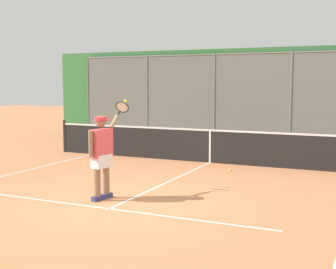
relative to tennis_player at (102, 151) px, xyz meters
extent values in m
plane|color=#C67A4C|center=(-0.51, 0.06, -0.95)|extent=(60.00, 60.00, 0.00)
cube|color=white|center=(-0.51, 0.57, -0.95)|extent=(6.20, 0.05, 0.01)
cube|color=white|center=(-0.51, -2.15, -0.95)|extent=(0.05, 5.45, 0.01)
cylinder|color=slate|center=(-1.96, -9.45, 0.75)|extent=(0.07, 0.07, 3.40)
cylinder|color=slate|center=(0.94, -9.45, 0.75)|extent=(0.07, 0.07, 3.40)
cylinder|color=slate|center=(3.83, -9.45, 0.75)|extent=(0.07, 0.07, 3.40)
cylinder|color=slate|center=(6.73, -9.45, 0.75)|extent=(0.07, 0.07, 3.40)
cylinder|color=slate|center=(-0.51, -9.45, 2.41)|extent=(14.48, 0.05, 0.05)
cube|color=slate|center=(-0.51, -9.45, 0.75)|extent=(14.48, 0.02, 3.40)
cube|color=#387A3D|center=(-0.51, -10.10, 0.84)|extent=(17.48, 0.90, 3.59)
cube|color=silver|center=(-0.51, -9.27, -0.88)|extent=(15.48, 0.18, 0.15)
cylinder|color=#2D2D2D|center=(4.58, -4.88, -0.42)|extent=(0.09, 0.09, 1.07)
cube|color=black|center=(-0.51, -4.88, -0.50)|extent=(10.11, 0.02, 0.91)
cube|color=white|center=(-0.51, -4.88, -0.02)|extent=(10.11, 0.04, 0.05)
cube|color=white|center=(-0.51, -4.88, -0.50)|extent=(0.05, 0.04, 0.91)
cube|color=navy|center=(0.02, 0.15, -0.91)|extent=(0.16, 0.28, 0.09)
cylinder|color=#8C664C|center=(0.02, 0.15, -0.49)|extent=(0.13, 0.13, 0.75)
cube|color=navy|center=(-0.02, -0.10, -0.91)|extent=(0.16, 0.28, 0.09)
cylinder|color=#8C664C|center=(-0.02, -0.10, -0.49)|extent=(0.13, 0.13, 0.75)
cube|color=white|center=(0.00, 0.02, -0.19)|extent=(0.29, 0.43, 0.26)
cube|color=#DB4C56|center=(0.00, 0.02, 0.16)|extent=(0.29, 0.49, 0.54)
cylinder|color=#8C664C|center=(0.05, 0.30, 0.18)|extent=(0.08, 0.08, 0.50)
cylinder|color=#8C664C|center=(-0.03, -0.42, 0.54)|extent=(0.13, 0.38, 0.28)
sphere|color=#8C664C|center=(0.00, 0.02, 0.58)|extent=(0.21, 0.21, 0.21)
cylinder|color=red|center=(0.00, 0.02, 0.63)|extent=(0.28, 0.28, 0.08)
cube|color=red|center=(-0.02, -0.09, 0.60)|extent=(0.21, 0.22, 0.02)
cylinder|color=black|center=(0.00, -0.65, 0.70)|extent=(0.05, 0.17, 0.13)
torus|color=black|center=(0.02, -0.84, 0.82)|extent=(0.31, 0.22, 0.26)
cylinder|color=silver|center=(0.02, -0.84, 0.82)|extent=(0.26, 0.17, 0.21)
sphere|color=#C1D138|center=(0.05, -1.02, 0.94)|extent=(0.07, 0.07, 0.07)
sphere|color=#D6E042|center=(-1.43, -3.85, -0.92)|extent=(0.07, 0.07, 0.07)
camera|label=1|loc=(-4.91, 7.64, 1.32)|focal=49.88mm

